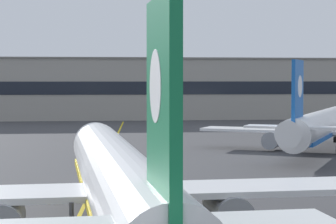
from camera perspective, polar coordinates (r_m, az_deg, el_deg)
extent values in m
cube|color=yellow|center=(53.10, -6.66, -6.98)|extent=(14.20, 179.49, 0.01)
cylinder|color=white|center=(37.90, -4.25, -5.56)|extent=(5.73, 36.15, 3.80)
cone|color=white|center=(57.01, -6.06, -2.75)|extent=(3.74, 2.79, 3.61)
cube|color=gold|center=(38.06, -4.24, -7.12)|extent=(5.50, 33.27, 0.44)
cube|color=black|center=(55.06, -5.94, -2.26)|extent=(2.91, 1.25, 0.60)
cube|color=white|center=(38.62, -4.33, -6.69)|extent=(32.21, 6.52, 0.36)
cylinder|color=gray|center=(37.80, -13.69, -8.84)|extent=(2.49, 3.72, 2.30)
cylinder|color=black|center=(39.61, -13.50, -8.30)|extent=(1.96, 0.28, 1.95)
cylinder|color=gray|center=(38.92, 5.04, -8.43)|extent=(2.49, 3.72, 2.30)
cylinder|color=black|center=(40.68, 4.38, -7.94)|extent=(1.96, 0.28, 1.95)
cube|color=#147042|center=(21.83, -0.43, 0.29)|extent=(0.66, 4.81, 7.20)
cylinder|color=white|center=(22.11, -0.55, 2.19)|extent=(0.57, 2.42, 2.40)
cylinder|color=#4C4C51|center=(52.49, -5.72, -5.46)|extent=(0.24, 0.24, 1.60)
cylinder|color=black|center=(52.65, -5.72, -6.56)|extent=(0.45, 0.92, 0.90)
cylinder|color=#4C4C51|center=(36.08, -8.10, -8.79)|extent=(0.24, 0.24, 1.60)
cylinder|color=#4C4C51|center=(36.57, 0.16, -8.60)|extent=(0.24, 0.24, 1.60)
cylinder|color=white|center=(85.27, 12.65, -1.11)|extent=(19.03, 31.52, 3.57)
cone|color=white|center=(67.35, 10.26, -1.79)|extent=(3.60, 3.58, 2.68)
cube|color=blue|center=(85.35, 12.64, -1.77)|extent=(17.69, 29.10, 0.41)
cube|color=white|center=(85.89, 12.70, -1.62)|extent=(28.64, 18.09, 0.34)
cylinder|color=gray|center=(86.14, 8.76, -2.33)|extent=(3.49, 4.00, 2.16)
cylinder|color=black|center=(87.83, 9.01, -2.24)|extent=(1.70, 1.01, 1.84)
cube|color=blue|center=(70.47, 10.82, 1.58)|extent=(2.45, 4.16, 6.76)
cylinder|color=white|center=(70.74, 10.87, 2.13)|extent=(1.42, 2.18, 2.25)
cube|color=white|center=(70.08, 10.71, -1.27)|extent=(10.35, 7.17, 0.23)
cylinder|color=#4C4C51|center=(98.85, 13.85, -1.70)|extent=(0.23, 0.23, 1.50)
cylinder|color=black|center=(98.93, 13.85, -2.25)|extent=(0.73, 0.92, 0.85)
cylinder|color=#4C4C51|center=(83.97, 10.79, -2.26)|extent=(0.23, 0.23, 1.50)
cylinder|color=black|center=(84.07, 10.78, -2.98)|extent=(0.90, 1.25, 1.22)
cube|color=#9E998E|center=(151.95, -2.66, 1.91)|extent=(113.31, 12.00, 13.25)
cube|color=black|center=(145.91, -2.50, 2.03)|extent=(108.78, 0.12, 2.80)
cube|color=slate|center=(151.99, -2.66, 4.48)|extent=(113.71, 12.40, 0.40)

